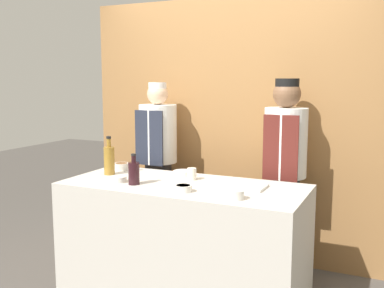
% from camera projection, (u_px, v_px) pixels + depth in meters
% --- Properties ---
extents(cabinet_wall, '(2.81, 0.18, 2.40)m').
position_uv_depth(cabinet_wall, '(231.00, 129.00, 4.23)').
color(cabinet_wall, olive).
rests_on(cabinet_wall, ground_plane).
extents(counter, '(1.81, 0.79, 0.89)m').
position_uv_depth(counter, '(183.00, 241.00, 3.40)').
color(counter, beige).
rests_on(counter, ground_plane).
extents(sauce_bowl_green, '(0.16, 0.16, 0.04)m').
position_uv_depth(sauce_bowl_green, '(183.00, 173.00, 3.61)').
color(sauce_bowl_green, silver).
rests_on(sauce_bowl_green, counter).
extents(sauce_bowl_brown, '(0.13, 0.13, 0.06)m').
position_uv_depth(sauce_bowl_brown, '(122.00, 166.00, 3.86)').
color(sauce_bowl_brown, silver).
rests_on(sauce_bowl_brown, counter).
extents(sauce_bowl_orange, '(0.11, 0.11, 0.06)m').
position_uv_depth(sauce_bowl_orange, '(236.00, 194.00, 2.91)').
color(sauce_bowl_orange, silver).
rests_on(sauce_bowl_orange, counter).
extents(sauce_bowl_white, '(0.12, 0.12, 0.05)m').
position_uv_depth(sauce_bowl_white, '(183.00, 188.00, 3.10)').
color(sauce_bowl_white, silver).
rests_on(sauce_bowl_white, counter).
extents(sauce_bowl_purple, '(0.12, 0.12, 0.04)m').
position_uv_depth(sauce_bowl_purple, '(119.00, 179.00, 3.40)').
color(sauce_bowl_purple, silver).
rests_on(sauce_bowl_purple, counter).
extents(cutting_board, '(0.34, 0.23, 0.02)m').
position_uv_depth(cutting_board, '(242.00, 186.00, 3.24)').
color(cutting_board, white).
rests_on(cutting_board, counter).
extents(bottle_wine, '(0.08, 0.08, 0.23)m').
position_uv_depth(bottle_wine, '(134.00, 172.00, 3.31)').
color(bottle_wine, black).
rests_on(bottle_wine, counter).
extents(bottle_vinegar, '(0.09, 0.09, 0.32)m').
position_uv_depth(bottle_vinegar, '(109.00, 160.00, 3.66)').
color(bottle_vinegar, olive).
rests_on(bottle_vinegar, counter).
extents(cup_cream, '(0.07, 0.07, 0.09)m').
position_uv_depth(cup_cream, '(192.00, 174.00, 3.47)').
color(cup_cream, silver).
rests_on(cup_cream, counter).
extents(chef_left, '(0.35, 0.35, 1.64)m').
position_uv_depth(chef_left, '(158.00, 163.00, 4.21)').
color(chef_left, '#28282D').
rests_on(chef_left, ground_plane).
extents(chef_right, '(0.35, 0.35, 1.67)m').
position_uv_depth(chef_right, '(285.00, 171.00, 3.71)').
color(chef_right, '#28282D').
rests_on(chef_right, ground_plane).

